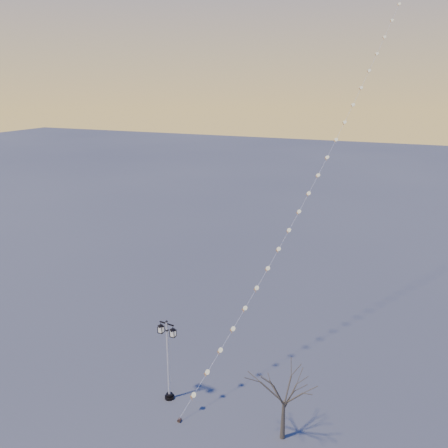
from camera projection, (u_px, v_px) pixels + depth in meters
The scene contains 4 objects.
ground at pixel (161, 409), 29.85m from camera, with size 300.00×300.00×0.00m, color #4E4F4F.
street_lamp at pixel (168, 356), 29.93m from camera, with size 1.44×0.63×5.69m.
bare_tree at pixel (284, 391), 26.48m from camera, with size 2.76×2.76×4.57m.
kite_train at pixel (369, 37), 38.47m from camera, with size 13.99×43.81×47.11m.
Camera 1 is at (13.53, -21.62, 19.87)m, focal length 37.67 mm.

